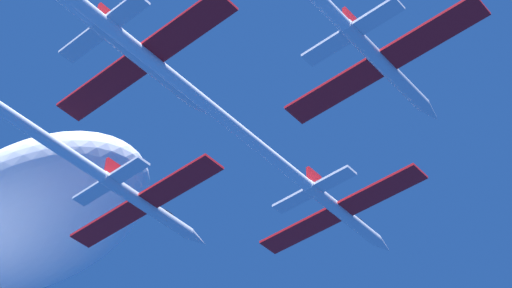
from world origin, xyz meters
name	(u,v)px	position (x,y,z in m)	size (l,w,h in m)	color
jet_lead	(224,118)	(0.05, -20.11, 0.09)	(20.97, 68.43, 3.47)	white
jet_left_wing	(11,116)	(-14.77, -34.22, -0.63)	(20.97, 65.01, 3.47)	white
cloud_wispy	(31,219)	(-53.12, -7.06, 22.35)	(46.24, 25.43, 16.19)	white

